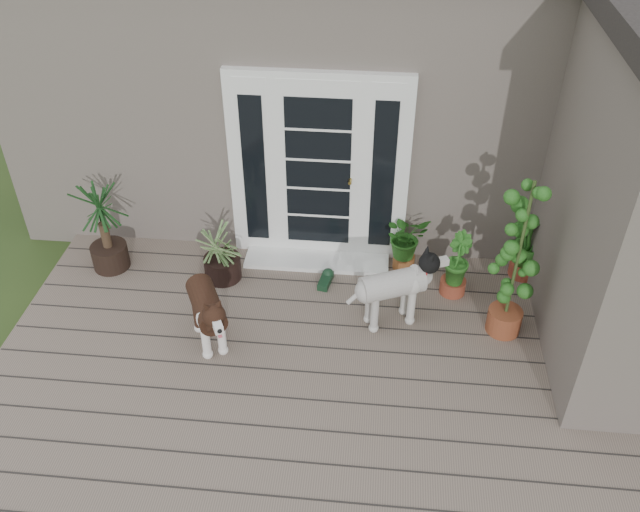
{
  "coord_description": "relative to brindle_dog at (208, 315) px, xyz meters",
  "views": [
    {
      "loc": [
        0.43,
        -3.56,
        4.75
      ],
      "look_at": [
        -0.1,
        1.75,
        0.7
      ],
      "focal_mm": 37.84,
      "sensor_mm": 36.0,
      "label": 1
    }
  ],
  "objects": [
    {
      "name": "herb_b",
      "position": [
        2.38,
        0.99,
        -0.09
      ],
      "size": [
        0.38,
        0.38,
        0.52
      ],
      "primitive_type": "imported",
      "rotation": [
        0.0,
        0.0,
        1.66
      ],
      "color": "#205618",
      "rests_on": "deck"
    },
    {
      "name": "yucca",
      "position": [
        -1.37,
        1.06,
        0.19
      ],
      "size": [
        0.88,
        0.88,
        1.09
      ],
      "primitive_type": null,
      "rotation": [
        0.0,
        0.0,
        0.19
      ],
      "color": "black",
      "rests_on": "deck"
    },
    {
      "name": "clog_right",
      "position": [
        1.03,
        0.99,
        -0.3
      ],
      "size": [
        0.21,
        0.35,
        0.1
      ],
      "primitive_type": null,
      "rotation": [
        0.0,
        0.0,
        -0.19
      ],
      "color": "black",
      "rests_on": "deck"
    },
    {
      "name": "herb_c",
      "position": [
        3.16,
        1.36,
        -0.05
      ],
      "size": [
        0.55,
        0.55,
        0.61
      ],
      "primitive_type": "imported",
      "rotation": [
        0.0,
        0.0,
        4.0
      ],
      "color": "#1B611F",
      "rests_on": "deck"
    },
    {
      "name": "white_dog",
      "position": [
        1.72,
        0.46,
        0.0
      ],
      "size": [
        0.92,
        0.67,
        0.7
      ],
      "primitive_type": null,
      "rotation": [
        0.0,
        0.0,
        -1.16
      ],
      "color": "white",
      "rests_on": "deck"
    },
    {
      "name": "herb_a",
      "position": [
        1.86,
        1.36,
        -0.05
      ],
      "size": [
        0.64,
        0.64,
        0.6
      ],
      "primitive_type": "imported",
      "rotation": [
        0.0,
        0.0,
        0.49
      ],
      "color": "#1F5718",
      "rests_on": "deck"
    },
    {
      "name": "clog_left",
      "position": [
        1.55,
        0.82,
        -0.31
      ],
      "size": [
        0.15,
        0.29,
        0.08
      ],
      "primitive_type": null,
      "rotation": [
        0.0,
        0.0,
        0.1
      ],
      "color": "#16371D",
      "rests_on": "deck"
    },
    {
      "name": "brindle_dog",
      "position": [
        0.0,
        0.0,
        0.0
      ],
      "size": [
        0.7,
        0.91,
        0.7
      ],
      "primitive_type": null,
      "rotation": [
        0.0,
        0.0,
        3.61
      ],
      "color": "#3C2115",
      "rests_on": "deck"
    },
    {
      "name": "door_unit",
      "position": [
        0.9,
        1.56,
        0.72
      ],
      "size": [
        1.9,
        0.14,
        2.15
      ],
      "primitive_type": "cube",
      "color": "white",
      "rests_on": "deck"
    },
    {
      "name": "deck",
      "position": [
        1.1,
        -0.64,
        -0.41
      ],
      "size": [
        6.2,
        4.6,
        0.12
      ],
      "primitive_type": "cube",
      "color": "#6B5B4C",
      "rests_on": "ground"
    },
    {
      "name": "house_main",
      "position": [
        1.1,
        3.61,
        1.08
      ],
      "size": [
        7.4,
        4.0,
        3.1
      ],
      "primitive_type": "cube",
      "color": "#665E54",
      "rests_on": "ground"
    },
    {
      "name": "spider_plant",
      "position": [
        -0.09,
        1.0,
        -0.0
      ],
      "size": [
        0.86,
        0.86,
        0.7
      ],
      "primitive_type": null,
      "rotation": [
        0.0,
        0.0,
        0.39
      ],
      "color": "#8C9C60",
      "rests_on": "deck"
    },
    {
      "name": "sapling",
      "position": [
        2.84,
        0.45,
        0.54
      ],
      "size": [
        0.59,
        0.59,
        1.77
      ],
      "primitive_type": null,
      "rotation": [
        0.0,
        0.0,
        0.13
      ],
      "color": "#175318",
      "rests_on": "deck"
    },
    {
      "name": "door_step",
      "position": [
        0.9,
        1.36,
        -0.33
      ],
      "size": [
        1.6,
        0.4,
        0.05
      ],
      "primitive_type": "cube",
      "color": "white",
      "rests_on": "deck"
    }
  ]
}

